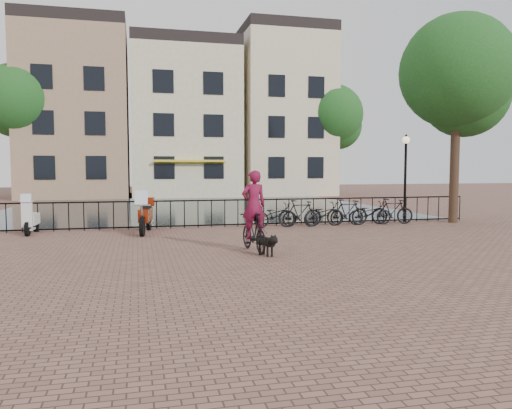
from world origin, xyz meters
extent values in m
plane|color=brown|center=(0.00, 0.00, 0.00)|extent=(100.00, 100.00, 0.00)
plane|color=black|center=(0.00, 17.30, 0.00)|extent=(20.00, 20.00, 0.00)
cube|color=black|center=(0.00, 8.00, 1.00)|extent=(20.00, 0.05, 0.05)
cube|color=black|center=(0.00, 8.00, 0.08)|extent=(20.00, 0.05, 0.05)
cube|color=#947256|center=(-7.50, 30.00, 6.00)|extent=(7.50, 9.00, 12.00)
cube|color=black|center=(-7.50, 30.00, 12.40)|extent=(7.50, 9.00, 0.80)
cube|color=#C4B994|center=(0.50, 30.00, 5.50)|extent=(8.00, 9.00, 11.00)
cube|color=black|center=(0.50, 30.00, 11.40)|extent=(8.00, 9.00, 0.80)
cube|color=gold|center=(0.50, 25.30, 2.60)|extent=(5.00, 0.60, 0.15)
cube|color=beige|center=(8.50, 30.00, 6.25)|extent=(7.00, 9.00, 12.50)
cube|color=black|center=(8.50, 30.00, 12.90)|extent=(7.00, 9.00, 0.80)
cylinder|color=black|center=(-11.00, 27.00, 3.15)|extent=(0.36, 0.36, 6.30)
sphere|color=#1B4918|center=(-11.00, 27.00, 6.75)|extent=(5.04, 5.04, 5.04)
cylinder|color=black|center=(9.20, 7.30, 2.80)|extent=(0.36, 0.36, 5.60)
sphere|color=#1B4918|center=(9.20, 7.30, 6.00)|extent=(4.48, 4.48, 4.48)
cylinder|color=black|center=(12.00, 27.00, 2.97)|extent=(0.36, 0.36, 5.95)
sphere|color=#1B4918|center=(12.00, 27.00, 6.38)|extent=(4.76, 4.76, 4.76)
cylinder|color=black|center=(7.20, 7.60, 1.60)|extent=(0.10, 0.10, 3.20)
sphere|color=beige|center=(7.20, 7.60, 3.30)|extent=(0.30, 0.30, 0.30)
imported|color=black|center=(-0.21, 2.37, 0.55)|extent=(0.72, 1.88, 1.10)
imported|color=maroon|center=(-0.21, 2.37, 1.42)|extent=(0.84, 0.60, 2.15)
imported|color=black|center=(1.80, 7.40, 0.45)|extent=(1.78, 0.83, 0.90)
imported|color=black|center=(2.75, 7.40, 0.50)|extent=(1.68, 0.53, 1.00)
imported|color=black|center=(3.70, 7.40, 0.45)|extent=(1.79, 0.86, 0.90)
imported|color=black|center=(4.65, 7.40, 0.50)|extent=(1.67, 0.48, 1.00)
imported|color=black|center=(5.60, 7.40, 0.45)|extent=(1.75, 0.72, 0.90)
imported|color=black|center=(6.55, 7.40, 0.50)|extent=(1.72, 0.73, 1.00)
camera|label=1|loc=(-3.18, -10.28, 2.22)|focal=35.00mm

